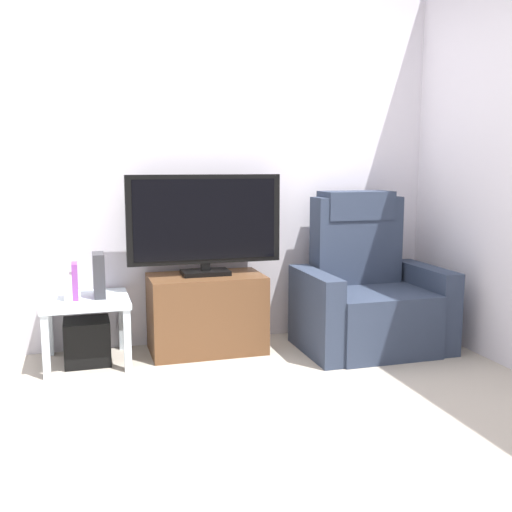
% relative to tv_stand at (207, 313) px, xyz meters
% --- Properties ---
extents(ground_plane, '(6.40, 6.40, 0.00)m').
position_rel_tv_stand_xyz_m(ground_plane, '(-0.10, -0.84, -0.27)').
color(ground_plane, '#B2A899').
extents(wall_back, '(6.40, 0.06, 2.60)m').
position_rel_tv_stand_xyz_m(wall_back, '(-0.10, 0.29, 1.03)').
color(wall_back, silver).
rests_on(wall_back, ground).
extents(tv_stand, '(0.77, 0.45, 0.53)m').
position_rel_tv_stand_xyz_m(tv_stand, '(0.00, 0.00, 0.00)').
color(tv_stand, brown).
rests_on(tv_stand, ground).
extents(television, '(1.04, 0.20, 0.68)m').
position_rel_tv_stand_xyz_m(television, '(0.00, 0.02, 0.62)').
color(television, black).
rests_on(television, tv_stand).
extents(recliner_armchair, '(0.98, 0.78, 1.08)m').
position_rel_tv_stand_xyz_m(recliner_armchair, '(1.11, -0.20, 0.11)').
color(recliner_armchair, '#2D384C').
rests_on(recliner_armchair, ground).
extents(side_table, '(0.54, 0.54, 0.43)m').
position_rel_tv_stand_xyz_m(side_table, '(-0.79, -0.03, 0.10)').
color(side_table, silver).
rests_on(side_table, ground).
extents(subwoofer_box, '(0.29, 0.29, 0.29)m').
position_rel_tv_stand_xyz_m(subwoofer_box, '(-0.79, -0.03, -0.12)').
color(subwoofer_box, black).
rests_on(subwoofer_box, ground).
extents(book_leftmost, '(0.05, 0.13, 0.17)m').
position_rel_tv_stand_xyz_m(book_leftmost, '(-0.89, -0.05, 0.25)').
color(book_leftmost, white).
rests_on(book_leftmost, side_table).
extents(book_middle, '(0.03, 0.13, 0.23)m').
position_rel_tv_stand_xyz_m(book_middle, '(-0.85, -0.05, 0.28)').
color(book_middle, purple).
rests_on(book_middle, side_table).
extents(game_console, '(0.07, 0.20, 0.28)m').
position_rel_tv_stand_xyz_m(game_console, '(-0.70, -0.02, 0.31)').
color(game_console, '#333338').
rests_on(game_console, side_table).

